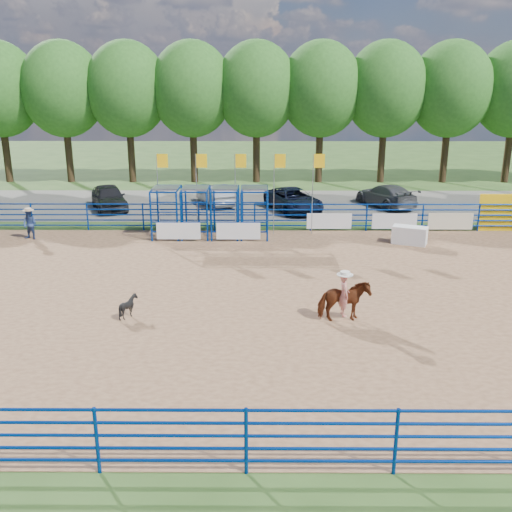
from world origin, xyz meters
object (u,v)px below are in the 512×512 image
announcer_table (410,235)px  horse_and_rider (344,297)px  calf (128,306)px  car_a (109,197)px  spectator_cowboy (30,224)px  car_c (293,200)px  car_d (386,195)px  car_b (216,195)px

announcer_table → horse_and_rider: (-4.61, -9.59, 0.41)m
calf → car_a: (-5.04, 17.32, 0.37)m
announcer_table → spectator_cowboy: (-19.05, 0.79, 0.36)m
horse_and_rider → car_c: bearing=92.3°
spectator_cowboy → car_d: size_ratio=0.33×
calf → car_c: car_c is taller
calf → car_b: bearing=-21.5°
car_c → announcer_table: bearing=-76.2°
announcer_table → horse_and_rider: horse_and_rider is taller
announcer_table → calf: announcer_table is taller
car_d → spectator_cowboy: bearing=-0.9°
car_b → car_c: bearing=138.1°
announcer_table → car_d: bearing=85.4°
horse_and_rider → car_d: horse_and_rider is taller
horse_and_rider → car_b: (-5.64, 19.00, -0.19)m
horse_and_rider → car_d: size_ratio=0.51×
spectator_cowboy → car_d: spectator_cowboy is taller
calf → car_b: car_b is taller
horse_and_rider → car_b: horse_and_rider is taller
horse_and_rider → car_c: 17.25m
horse_and_rider → spectator_cowboy: horse_and_rider is taller
announcer_table → car_c: car_c is taller
calf → car_c: 18.16m
calf → car_d: car_d is taller
spectator_cowboy → car_a: 7.55m
announcer_table → car_b: car_b is taller
car_a → car_d: (17.60, 1.08, -0.07)m
announcer_table → spectator_cowboy: spectator_cowboy is taller
car_d → car_c: bearing=-10.1°
car_b → car_c: 5.24m
announcer_table → calf: size_ratio=2.12×
car_c → horse_and_rider: bearing=-108.7°
announcer_table → car_d: size_ratio=0.34×
car_a → car_c: car_a is taller
calf → horse_and_rider: bearing=-109.0°
horse_and_rider → car_c: (-0.69, 17.24, -0.16)m
car_b → announcer_table: bearing=115.1°
car_a → car_d: bearing=-19.5°
announcer_table → car_a: 18.68m
car_a → calf: bearing=-96.8°
spectator_cowboy → car_a: bearing=73.2°
announcer_table → spectator_cowboy: 19.07m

